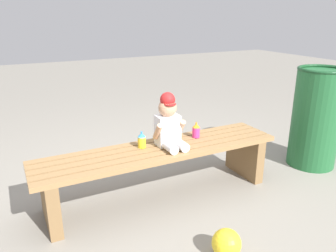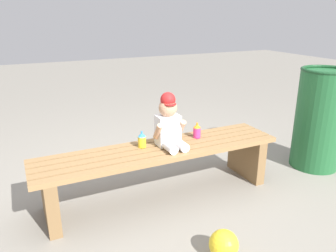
# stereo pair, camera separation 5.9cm
# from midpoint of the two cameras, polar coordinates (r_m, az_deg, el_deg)

# --- Properties ---
(ground_plane) EXTENTS (16.00, 16.00, 0.00)m
(ground_plane) POSITION_cam_midpoint_polar(r_m,az_deg,el_deg) (2.63, -0.61, -11.84)
(ground_plane) COLOR gray
(park_bench) EXTENTS (1.85, 0.41, 0.40)m
(park_bench) POSITION_cam_midpoint_polar(r_m,az_deg,el_deg) (2.50, -0.64, -6.30)
(park_bench) COLOR olive
(park_bench) RESTS_ON ground_plane
(child_figure) EXTENTS (0.23, 0.27, 0.40)m
(child_figure) POSITION_cam_midpoint_polar(r_m,az_deg,el_deg) (2.44, 0.86, 0.52)
(child_figure) COLOR white
(child_figure) RESTS_ON park_bench
(sippy_cup_left) EXTENTS (0.06, 0.06, 0.12)m
(sippy_cup_left) POSITION_cam_midpoint_polar(r_m,az_deg,el_deg) (2.45, -3.82, -2.37)
(sippy_cup_left) COLOR yellow
(sippy_cup_left) RESTS_ON park_bench
(sippy_cup_right) EXTENTS (0.06, 0.06, 0.12)m
(sippy_cup_right) POSITION_cam_midpoint_polar(r_m,az_deg,el_deg) (2.64, 5.65, -0.79)
(sippy_cup_right) COLOR #E5337F
(sippy_cup_right) RESTS_ON park_bench
(toy_ball) EXTENTS (0.17, 0.17, 0.17)m
(toy_ball) POSITION_cam_midpoint_polar(r_m,az_deg,el_deg) (2.05, 10.44, -19.42)
(toy_ball) COLOR yellow
(toy_ball) RESTS_ON ground_plane
(trash_bin) EXTENTS (0.43, 0.43, 0.90)m
(trash_bin) POSITION_cam_midpoint_polar(r_m,az_deg,el_deg) (3.25, 25.16, 1.14)
(trash_bin) COLOR #1E592D
(trash_bin) RESTS_ON ground_plane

